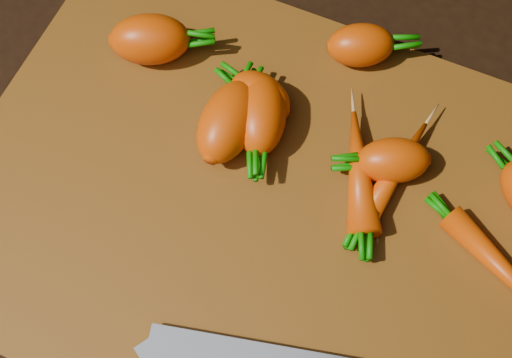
% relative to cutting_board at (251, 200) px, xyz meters
% --- Properties ---
extents(ground, '(2.00, 2.00, 0.01)m').
position_rel_cutting_board_xyz_m(ground, '(0.00, 0.00, -0.01)').
color(ground, black).
extents(cutting_board, '(0.50, 0.40, 0.01)m').
position_rel_cutting_board_xyz_m(cutting_board, '(0.00, 0.00, 0.00)').
color(cutting_board, brown).
rests_on(cutting_board, ground).
extents(carrot_0, '(0.09, 0.07, 0.05)m').
position_rel_cutting_board_xyz_m(carrot_0, '(-0.14, 0.10, 0.03)').
color(carrot_0, '#EC4C07').
rests_on(carrot_0, cutting_board).
extents(carrot_1, '(0.07, 0.05, 0.04)m').
position_rel_cutting_board_xyz_m(carrot_1, '(-0.03, 0.08, 0.03)').
color(carrot_1, '#EC4C07').
rests_on(carrot_1, cutting_board).
extents(carrot_2, '(0.07, 0.09, 0.04)m').
position_rel_cutting_board_xyz_m(carrot_2, '(-0.02, 0.07, 0.03)').
color(carrot_2, '#EC4C07').
rests_on(carrot_2, cutting_board).
extents(carrot_3, '(0.05, 0.08, 0.05)m').
position_rel_cutting_board_xyz_m(carrot_3, '(-0.04, 0.05, 0.03)').
color(carrot_3, '#EC4C07').
rests_on(carrot_3, cutting_board).
extents(carrot_4, '(0.07, 0.06, 0.04)m').
position_rel_cutting_board_xyz_m(carrot_4, '(0.10, 0.07, 0.03)').
color(carrot_4, '#EC4C07').
rests_on(carrot_4, cutting_board).
extents(carrot_5, '(0.07, 0.06, 0.04)m').
position_rel_cutting_board_xyz_m(carrot_5, '(0.03, 0.17, 0.03)').
color(carrot_5, '#EC4C07').
rests_on(carrot_5, cutting_board).
extents(carrot_7, '(0.04, 0.12, 0.02)m').
position_rel_cutting_board_xyz_m(carrot_7, '(0.10, 0.06, 0.02)').
color(carrot_7, '#EC4C07').
rests_on(carrot_7, cutting_board).
extents(carrot_8, '(0.13, 0.08, 0.02)m').
position_rel_cutting_board_xyz_m(carrot_8, '(0.22, 0.01, 0.02)').
color(carrot_8, '#EC4C07').
rests_on(carrot_8, cutting_board).
extents(carrot_9, '(0.07, 0.12, 0.03)m').
position_rel_cutting_board_xyz_m(carrot_9, '(0.08, 0.05, 0.02)').
color(carrot_9, '#EC4C07').
rests_on(carrot_9, cutting_board).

